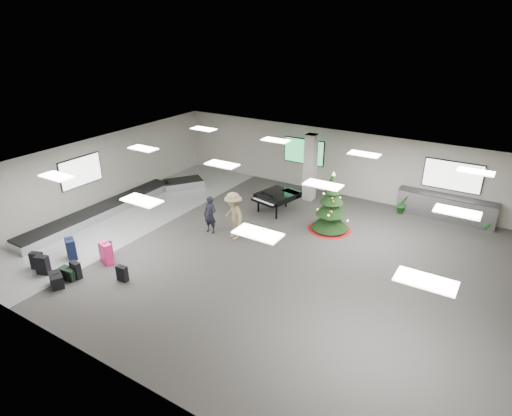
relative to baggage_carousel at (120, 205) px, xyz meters
The scene contains 19 objects.
ground 7.84m from the baggage_carousel, ahead, with size 18.00×18.00×0.00m, color #322F2E.
room_envelope 7.79m from the baggage_carousel, ahead, with size 18.02×14.02×3.21m.
baggage_carousel is the anchor object (origin of this frame).
service_counter 14.50m from the baggage_carousel, 27.67° to the left, with size 4.05×0.65×1.08m.
suitcase_0 5.53m from the baggage_carousel, 68.87° to the right, with size 0.50×0.38×0.70m.
suitcase_1 5.68m from the baggage_carousel, 56.17° to the right, with size 0.40×0.23×0.61m.
pink_suitcase 4.82m from the baggage_carousel, 47.07° to the right, with size 0.56×0.40×0.81m.
suitcase_3 4.47m from the baggage_carousel, 47.85° to the right, with size 0.49×0.44×0.67m.
navy_suitcase 4.43m from the baggage_carousel, 64.08° to the right, with size 0.58×0.49×0.80m.
suitcase_5 5.27m from the baggage_carousel, 73.44° to the right, with size 0.47×0.37×0.64m.
green_duffel 5.74m from the baggage_carousel, 58.66° to the right, with size 0.63×0.37×0.42m.
suitcase_7 6.12m from the baggage_carousel, 41.07° to the right, with size 0.39×0.22×0.56m.
black_duffel 6.16m from the baggage_carousel, 60.69° to the right, with size 0.75×0.61×0.45m.
christmas_tree 9.56m from the baggage_carousel, 19.27° to the left, with size 1.79×1.79×2.55m.
grand_piano 7.18m from the baggage_carousel, 30.00° to the left, with size 1.72×2.05×1.03m.
traveler_a 5.00m from the baggage_carousel, ahead, with size 0.56×0.37×1.55m, color black.
traveler_b 6.12m from the baggage_carousel, ahead, with size 1.25×0.72×1.94m, color #94855B.
potted_plant_left 12.78m from the baggage_carousel, 29.78° to the left, with size 0.46×0.37×0.83m, color #164519.
potted_plant_right 15.95m from the baggage_carousel, 24.38° to the left, with size 0.42×0.42×0.75m, color #164519.
Camera 1 is at (6.92, -12.04, 8.01)m, focal length 30.00 mm.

